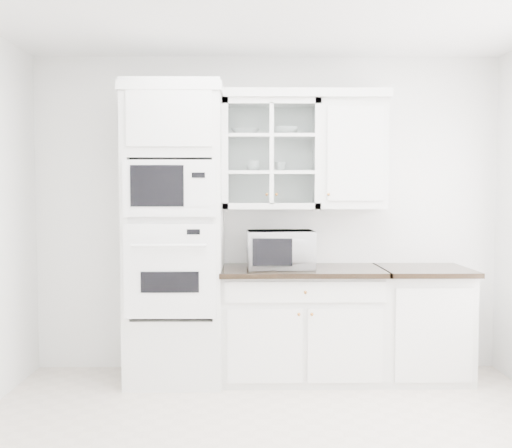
{
  "coord_description": "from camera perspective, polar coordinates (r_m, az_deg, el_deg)",
  "views": [
    {
      "loc": [
        -0.14,
        -3.2,
        1.53
      ],
      "look_at": [
        -0.1,
        1.05,
        1.3
      ],
      "focal_mm": 40.0,
      "sensor_mm": 36.0,
      "label": 1
    }
  ],
  "objects": [
    {
      "name": "bowl_b",
      "position": [
        4.83,
        2.89,
        9.22
      ],
      "size": [
        0.23,
        0.23,
        0.07
      ],
      "primitive_type": "imported",
      "rotation": [
        0.0,
        0.0,
        -0.05
      ],
      "color": "white",
      "rests_on": "upper_cabinet_glass"
    },
    {
      "name": "room_shell",
      "position": [
        3.64,
        1.68,
        7.02
      ],
      "size": [
        4.0,
        3.5,
        2.7
      ],
      "color": "white",
      "rests_on": "ground"
    },
    {
      "name": "base_cabinet_run",
      "position": [
        4.79,
        4.57,
        -9.79
      ],
      "size": [
        1.32,
        0.67,
        0.92
      ],
      "color": "silver",
      "rests_on": "ground"
    },
    {
      "name": "oven_column",
      "position": [
        4.67,
        -8.05,
        -0.99
      ],
      "size": [
        0.76,
        0.68,
        2.4
      ],
      "color": "silver",
      "rests_on": "ground"
    },
    {
      "name": "bowl_a",
      "position": [
        4.82,
        -1.08,
        9.16
      ],
      "size": [
        0.26,
        0.26,
        0.06
      ],
      "primitive_type": "imported",
      "rotation": [
        0.0,
        0.0,
        -0.12
      ],
      "color": "white",
      "rests_on": "upper_cabinet_glass"
    },
    {
      "name": "cup_b",
      "position": [
        4.81,
        2.48,
        5.74
      ],
      "size": [
        0.1,
        0.1,
        0.08
      ],
      "primitive_type": "imported",
      "rotation": [
        0.0,
        0.0,
        0.12
      ],
      "color": "white",
      "rests_on": "upper_cabinet_glass"
    },
    {
      "name": "countertop_microwave",
      "position": [
        4.64,
        2.42,
        -2.54
      ],
      "size": [
        0.55,
        0.47,
        0.31
      ],
      "primitive_type": "imported",
      "rotation": [
        0.0,
        0.0,
        3.19
      ],
      "color": "white",
      "rests_on": "base_cabinet_run"
    },
    {
      "name": "cup_a",
      "position": [
        4.8,
        -0.26,
        5.8
      ],
      "size": [
        0.12,
        0.12,
        0.09
      ],
      "primitive_type": "imported",
      "rotation": [
        0.0,
        0.0,
        0.05
      ],
      "color": "white",
      "rests_on": "upper_cabinet_glass"
    },
    {
      "name": "crown_molding",
      "position": [
        4.83,
        0.24,
        12.71
      ],
      "size": [
        2.14,
        0.38,
        0.07
      ],
      "primitive_type": "cube",
      "color": "white",
      "rests_on": "room_shell"
    },
    {
      "name": "upper_cabinet_solid",
      "position": [
        4.87,
        9.52,
        6.83
      ],
      "size": [
        0.55,
        0.33,
        0.9
      ],
      "primitive_type": "cube",
      "color": "silver",
      "rests_on": "room_shell"
    },
    {
      "name": "extra_base_cabinet",
      "position": [
        4.98,
        16.28,
        -9.41
      ],
      "size": [
        0.72,
        0.67,
        0.92
      ],
      "color": "silver",
      "rests_on": "ground"
    },
    {
      "name": "upper_cabinet_glass",
      "position": [
        4.8,
        1.5,
        6.93
      ],
      "size": [
        0.8,
        0.33,
        0.9
      ],
      "color": "silver",
      "rests_on": "room_shell"
    }
  ]
}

